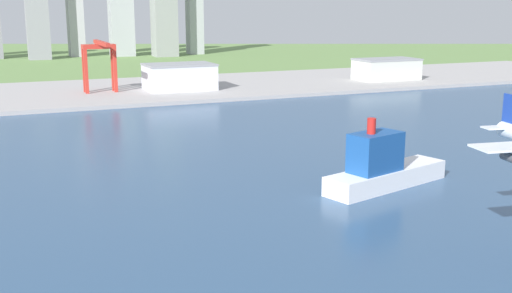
{
  "coord_description": "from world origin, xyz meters",
  "views": [
    {
      "loc": [
        -87.1,
        53.88,
        59.17
      ],
      "look_at": [
        -19.68,
        210.61,
        20.82
      ],
      "focal_mm": 43.99,
      "sensor_mm": 36.0,
      "label": 1
    }
  ],
  "objects_px": {
    "ferry_boat": "(382,168)",
    "warehouse_annex": "(386,69)",
    "port_crane_red": "(100,55)",
    "warehouse_main": "(179,77)"
  },
  "relations": [
    {
      "from": "ferry_boat",
      "to": "warehouse_annex",
      "type": "distance_m",
      "value": 298.4
    },
    {
      "from": "port_crane_red",
      "to": "warehouse_main",
      "type": "xyz_separation_m",
      "value": [
        52.37,
        -6.31,
        -15.99
      ]
    },
    {
      "from": "ferry_boat",
      "to": "warehouse_main",
      "type": "bearing_deg",
      "value": 88.9
    },
    {
      "from": "ferry_boat",
      "to": "port_crane_red",
      "type": "bearing_deg",
      "value": 100.49
    },
    {
      "from": "ferry_boat",
      "to": "port_crane_red",
      "type": "xyz_separation_m",
      "value": [
        -47.55,
        256.73,
        20.44
      ]
    },
    {
      "from": "warehouse_main",
      "to": "port_crane_red",
      "type": "bearing_deg",
      "value": 173.13
    },
    {
      "from": "warehouse_main",
      "to": "warehouse_annex",
      "type": "xyz_separation_m",
      "value": [
        166.33,
        -6.01,
        -0.7
      ]
    },
    {
      "from": "port_crane_red",
      "to": "warehouse_annex",
      "type": "height_order",
      "value": "port_crane_red"
    },
    {
      "from": "ferry_boat",
      "to": "warehouse_annex",
      "type": "height_order",
      "value": "ferry_boat"
    },
    {
      "from": "ferry_boat",
      "to": "warehouse_annex",
      "type": "xyz_separation_m",
      "value": [
        171.15,
        244.41,
        3.75
      ]
    }
  ]
}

